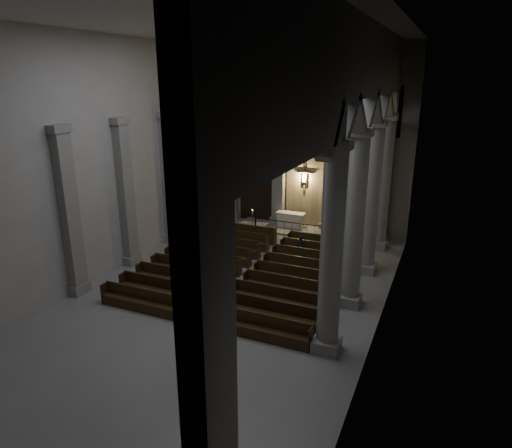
# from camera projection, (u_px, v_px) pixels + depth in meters

# --- Properties ---
(room) EXTENTS (24.00, 24.10, 12.00)m
(room) POSITION_uv_depth(u_px,v_px,m) (224.00, 135.00, 19.39)
(room) COLOR gray
(room) RESTS_ON ground
(sanctuary_wall) EXTENTS (14.00, 0.77, 12.00)m
(sanctuary_wall) POSITION_uv_depth(u_px,v_px,m) (305.00, 131.00, 29.76)
(sanctuary_wall) COLOR gray
(sanctuary_wall) RESTS_ON ground
(right_arcade) EXTENTS (1.00, 24.00, 12.00)m
(right_arcade) POSITION_uv_depth(u_px,v_px,m) (360.00, 133.00, 18.40)
(right_arcade) COLOR gray
(right_arcade) RESTS_ON ground
(left_pilasters) EXTENTS (0.60, 13.00, 8.03)m
(left_pilasters) POSITION_uv_depth(u_px,v_px,m) (149.00, 188.00, 26.13)
(left_pilasters) COLOR gray
(left_pilasters) RESTS_ON ground
(sanctuary_step) EXTENTS (8.50, 2.60, 0.15)m
(sanctuary_step) POSITION_uv_depth(u_px,v_px,m) (298.00, 230.00, 30.96)
(sanctuary_step) COLOR gray
(sanctuary_step) RESTS_ON ground
(altar) EXTENTS (1.94, 0.78, 0.99)m
(altar) POSITION_uv_depth(u_px,v_px,m) (291.00, 219.00, 31.30)
(altar) COLOR beige
(altar) RESTS_ON sanctuary_step
(altar_rail) EXTENTS (5.24, 0.09, 1.03)m
(altar_rail) POSITION_uv_depth(u_px,v_px,m) (292.00, 227.00, 29.61)
(altar_rail) COLOR black
(altar_rail) RESTS_ON ground
(candle_stand_left) EXTENTS (0.26, 0.26, 1.56)m
(candle_stand_left) POSITION_uv_depth(u_px,v_px,m) (252.00, 226.00, 30.73)
(candle_stand_left) COLOR #AE8335
(candle_stand_left) RESTS_ON ground
(candle_stand_right) EXTENTS (0.21, 0.21, 1.24)m
(candle_stand_right) POSITION_uv_depth(u_px,v_px,m) (328.00, 235.00, 29.11)
(candle_stand_right) COLOR #AE8335
(candle_stand_right) RESTS_ON ground
(pews) EXTENTS (9.93, 10.70, 1.01)m
(pews) POSITION_uv_depth(u_px,v_px,m) (248.00, 272.00, 23.70)
(pews) COLOR black
(pews) RESTS_ON ground
(worshipper) EXTENTS (0.48, 0.33, 1.28)m
(worshipper) POSITION_uv_depth(u_px,v_px,m) (300.00, 247.00, 26.30)
(worshipper) COLOR black
(worshipper) RESTS_ON ground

